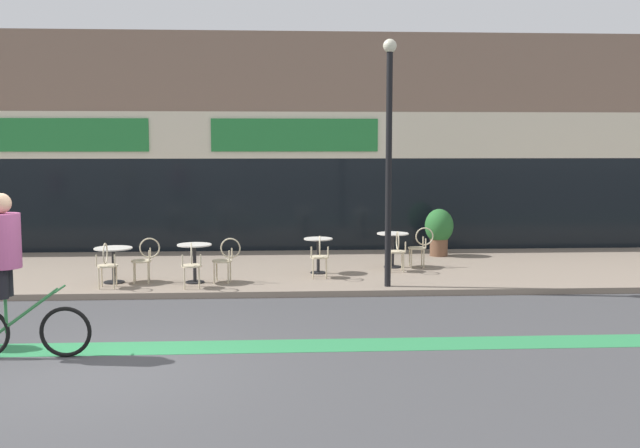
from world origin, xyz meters
The scene contains 18 objects.
ground_plane centered at (0.00, 0.00, 0.00)m, with size 120.00×120.00×0.00m, color #424244.
sidewalk_slab centered at (0.00, 7.25, 0.06)m, with size 40.00×5.50×0.12m, color gray.
storefront_facade centered at (0.00, 11.97, 2.86)m, with size 40.00×4.06×5.75m.
bike_lane_stripe centered at (0.00, 1.10, 0.00)m, with size 36.00×0.70×0.01m, color #2D844C.
bistro_table_0 centered at (-0.82, 5.61, 0.63)m, with size 0.75×0.75×0.71m.
bistro_table_1 centered at (0.80, 5.52, 0.67)m, with size 0.69×0.69×0.78m.
bistro_table_2 centered at (3.34, 6.49, 0.65)m, with size 0.62×0.62×0.76m.
bistro_table_3 centered at (5.06, 7.16, 0.68)m, with size 0.71×0.71×0.78m.
cafe_chair_0_near centered at (-0.82, 4.99, 0.64)m, with size 0.41×0.58×0.90m.
cafe_chair_0_side centered at (-0.19, 5.62, 0.64)m, with size 0.59×0.44×0.90m.
cafe_chair_1_near centered at (0.81, 4.90, 0.64)m, with size 0.45×0.60×0.90m.
cafe_chair_1_side centered at (1.43, 5.51, 0.64)m, with size 0.59×0.44×0.90m.
cafe_chair_2_near centered at (3.33, 5.87, 0.64)m, with size 0.42×0.58×0.90m.
cafe_chair_3_near centered at (5.05, 6.54, 0.64)m, with size 0.42×0.58×0.90m.
cafe_chair_3_side centered at (5.68, 7.16, 0.64)m, with size 0.58×0.41×0.90m.
planter_pot centered at (6.47, 8.83, 0.78)m, with size 0.71×0.71×1.17m.
lamp_post centered at (4.61, 4.91, 2.89)m, with size 0.26×0.26×4.75m.
cyclist_0 centered at (-1.16, 0.72, 1.33)m, with size 1.78×0.49×2.24m.
Camera 1 is at (2.44, -9.40, 2.89)m, focal length 42.00 mm.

